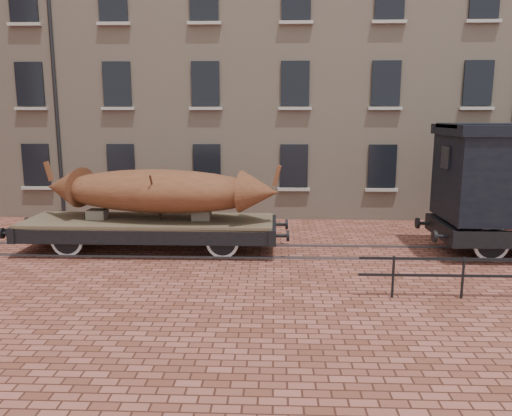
{
  "coord_description": "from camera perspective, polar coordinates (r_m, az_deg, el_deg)",
  "views": [
    {
      "loc": [
        0.23,
        -15.01,
        4.22
      ],
      "look_at": [
        -0.35,
        0.5,
        1.3
      ],
      "focal_mm": 35.0,
      "sensor_mm": 36.0,
      "label": 1
    }
  ],
  "objects": [
    {
      "name": "flatcar_wagon",
      "position": [
        15.87,
        -12.06,
        -1.98
      ],
      "size": [
        8.64,
        2.34,
        1.3
      ],
      "color": "#453A28",
      "rests_on": "ground"
    },
    {
      "name": "rail_track",
      "position": [
        15.58,
        1.24,
        -4.94
      ],
      "size": [
        30.0,
        1.52,
        0.06
      ],
      "color": "#59595E",
      "rests_on": "ground"
    },
    {
      "name": "warehouse_cream",
      "position": [
        25.3,
        8.81,
        16.84
      ],
      "size": [
        40.0,
        10.19,
        14.0
      ],
      "color": "tan",
      "rests_on": "ground"
    },
    {
      "name": "ground",
      "position": [
        15.59,
        1.24,
        -5.05
      ],
      "size": [
        90.0,
        90.0,
        0.0
      ],
      "primitive_type": "plane",
      "color": "brown"
    },
    {
      "name": "iron_boat",
      "position": [
        15.59,
        -11.01,
        1.95
      ],
      "size": [
        7.5,
        2.85,
        1.76
      ],
      "color": "brown",
      "rests_on": "flatcar_wagon"
    }
  ]
}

